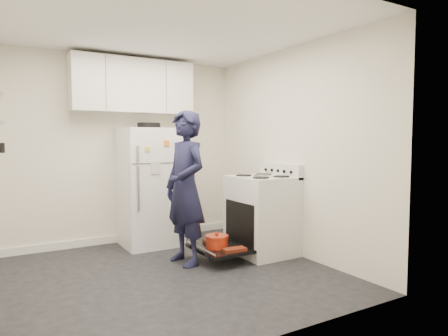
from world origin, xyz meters
TOP-DOWN VIEW (x-y plane):
  - room at (-0.03, 0.03)m, footprint 3.21×3.21m
  - electric_range at (1.26, 0.15)m, footprint 0.66×0.76m
  - open_oven_door at (0.66, 0.15)m, footprint 0.55×0.70m
  - refrigerator at (0.24, 1.25)m, footprint 0.72×0.74m
  - upper_cabinets at (0.10, 1.43)m, footprint 1.60×0.33m
  - person at (0.30, 0.27)m, footprint 0.49×0.67m

SIDE VIEW (x-z plane):
  - open_oven_door at x=0.66m, z-range 0.07..0.29m
  - electric_range at x=1.26m, z-range -0.08..1.02m
  - refrigerator at x=0.24m, z-range -0.03..1.59m
  - person at x=0.30m, z-range 0.00..1.72m
  - room at x=-0.03m, z-range -0.05..2.46m
  - upper_cabinets at x=0.10m, z-range 1.75..2.45m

